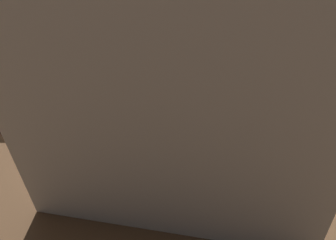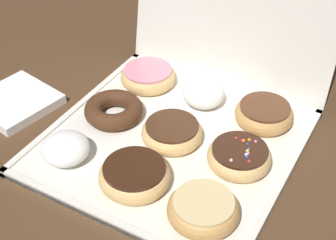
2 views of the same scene
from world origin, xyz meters
The scene contains 13 objects.
ground_plane centered at (0.00, 0.00, 0.00)m, with size 3.00×3.00×0.00m, color #4C331E.
donut_box centered at (0.00, 0.00, 0.01)m, with size 0.44×0.44×0.01m.
box_lid_open centered at (0.00, 0.26, 0.21)m, with size 0.44×0.43×0.01m, color silver.
powdered_filled_donut_0 centered at (-0.14, -0.13, 0.03)m, with size 0.09×0.09×0.05m.
chocolate_frosted_donut_1 centered at (0.00, -0.13, 0.03)m, with size 0.12×0.12×0.04m.
glazed_ring_donut_2 centered at (0.13, -0.14, 0.03)m, with size 0.11×0.11×0.04m.
chocolate_cake_ring_donut_3 centered at (-0.13, 0.01, 0.03)m, with size 0.11×0.11×0.03m.
chocolate_frosted_donut_4 centered at (0.00, 0.00, 0.03)m, with size 0.11×0.11×0.04m.
sprinkle_donut_5 centered at (0.13, 0.00, 0.03)m, with size 0.11×0.11×0.04m.
pink_frosted_donut_6 centered at (-0.13, 0.14, 0.03)m, with size 0.12×0.12×0.04m.
powdered_filled_donut_7 centered at (0.00, 0.13, 0.03)m, with size 0.08×0.08×0.05m.
chocolate_frosted_donut_8 centered at (0.13, 0.13, 0.03)m, with size 0.11×0.11×0.04m.
coffee_mug centered at (0.38, -0.04, 0.05)m, with size 0.11×0.09×0.10m.
Camera 1 is at (-0.08, 0.65, 0.52)m, focal length 45.89 mm.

